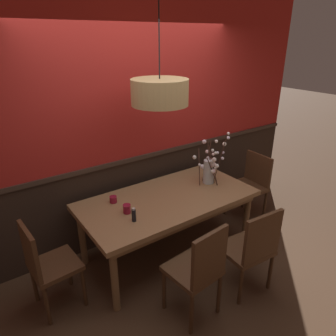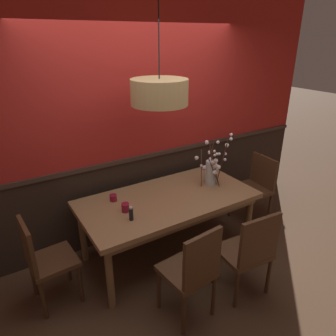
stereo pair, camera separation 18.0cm
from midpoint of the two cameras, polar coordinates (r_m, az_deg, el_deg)
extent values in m
plane|color=#4C3321|center=(3.81, -1.40, -15.23)|extent=(24.00, 24.00, 0.00)
cube|color=#2D2119|center=(4.00, -6.70, -4.75)|extent=(5.21, 0.12, 1.00)
cube|color=#3E2E24|center=(3.78, -6.99, 2.18)|extent=(5.21, 0.14, 0.05)
cube|color=#B2231E|center=(3.56, -7.84, 16.64)|extent=(5.21, 0.12, 1.94)
cube|color=#997047|center=(3.41, -1.52, -5.83)|extent=(1.92, 0.97, 0.05)
cube|color=brown|center=(3.45, -1.50, -6.80)|extent=(1.81, 0.86, 0.08)
cylinder|color=brown|center=(3.01, -11.58, -19.64)|extent=(0.07, 0.07, 0.69)
cylinder|color=brown|center=(3.85, 12.89, -9.18)|extent=(0.07, 0.07, 0.69)
cylinder|color=brown|center=(3.61, -16.95, -12.13)|extent=(0.07, 0.07, 0.69)
cylinder|color=brown|center=(4.33, 5.18, -4.76)|extent=(0.07, 0.07, 0.69)
cube|color=#4C301C|center=(3.15, -21.65, -16.35)|extent=(0.43, 0.43, 0.04)
cube|color=#4C301C|center=(2.98, -25.71, -13.73)|extent=(0.06, 0.39, 0.45)
cylinder|color=#412917|center=(3.46, -19.26, -16.92)|extent=(0.04, 0.04, 0.43)
cylinder|color=#412917|center=(3.21, -16.86, -20.30)|extent=(0.04, 0.04, 0.43)
cylinder|color=#412917|center=(3.40, -24.88, -18.72)|extent=(0.04, 0.04, 0.43)
cylinder|color=#412917|center=(3.15, -23.01, -22.38)|extent=(0.04, 0.04, 0.43)
cube|color=#4C301C|center=(3.21, 12.41, -14.38)|extent=(0.49, 0.45, 0.04)
cube|color=#4C301C|center=(2.95, 15.34, -12.24)|extent=(0.43, 0.07, 0.47)
cylinder|color=#412917|center=(3.35, 7.30, -17.16)|extent=(0.04, 0.04, 0.42)
cylinder|color=#412917|center=(3.56, 12.52, -14.80)|extent=(0.04, 0.04, 0.42)
cylinder|color=#412917|center=(3.15, 11.50, -20.61)|extent=(0.04, 0.04, 0.42)
cylinder|color=#412917|center=(3.37, 16.79, -17.78)|extent=(0.04, 0.04, 0.42)
cube|color=#4C301C|center=(2.87, 2.58, -18.27)|extent=(0.45, 0.45, 0.04)
cube|color=#4C301C|center=(2.60, 5.64, -16.09)|extent=(0.39, 0.07, 0.47)
cylinder|color=#412917|center=(3.06, -2.56, -21.44)|extent=(0.04, 0.04, 0.45)
cylinder|color=#412917|center=(3.22, 2.61, -18.59)|extent=(0.04, 0.04, 0.45)
cylinder|color=#412917|center=(2.87, 2.36, -25.28)|extent=(0.04, 0.04, 0.45)
cylinder|color=#412917|center=(3.04, 7.57, -21.88)|extent=(0.04, 0.04, 0.45)
cube|color=#4C301C|center=(4.28, -4.94, -3.25)|extent=(0.43, 0.44, 0.04)
cube|color=#4C301C|center=(4.34, -6.32, 0.42)|extent=(0.40, 0.05, 0.41)
cylinder|color=#412917|center=(4.33, -1.51, -6.47)|extent=(0.04, 0.04, 0.45)
cylinder|color=#412917|center=(4.18, -5.74, -7.82)|extent=(0.04, 0.04, 0.45)
cylinder|color=#412917|center=(4.61, -4.02, -4.55)|extent=(0.04, 0.04, 0.45)
cylinder|color=#412917|center=(4.47, -8.05, -5.73)|extent=(0.04, 0.04, 0.45)
cube|color=#4C301C|center=(4.33, 13.15, -3.49)|extent=(0.43, 0.48, 0.04)
cube|color=#4C301C|center=(4.36, 15.15, -0.16)|extent=(0.06, 0.44, 0.42)
cylinder|color=#412917|center=(4.22, 13.06, -8.06)|extent=(0.04, 0.04, 0.44)
cylinder|color=#412917|center=(4.46, 9.46, -5.89)|extent=(0.04, 0.04, 0.44)
cylinder|color=#412917|center=(4.45, 16.29, -6.68)|extent=(0.04, 0.04, 0.44)
cylinder|color=#412917|center=(4.68, 12.69, -4.71)|extent=(0.04, 0.04, 0.44)
cylinder|color=silver|center=(3.69, 6.14, -0.66)|extent=(0.13, 0.13, 0.29)
cylinder|color=silver|center=(3.74, 6.07, -2.19)|extent=(0.12, 0.12, 0.06)
cylinder|color=#472D23|center=(3.66, 4.38, 0.17)|extent=(0.11, 0.17, 0.40)
sphere|color=white|center=(3.62, 3.49, 1.97)|extent=(0.05, 0.05, 0.05)
sphere|color=white|center=(3.60, 4.40, 0.57)|extent=(0.03, 0.03, 0.03)
sphere|color=white|center=(3.67, 4.95, 0.22)|extent=(0.06, 0.06, 0.06)
cylinder|color=#472D23|center=(3.71, 5.78, 1.29)|extent=(0.11, 0.02, 0.50)
sphere|color=white|center=(3.66, 5.28, 4.84)|extent=(0.05, 0.05, 0.05)
sphere|color=white|center=(3.68, 5.98, 1.85)|extent=(0.04, 0.04, 0.04)
sphere|color=white|center=(3.65, 5.81, 3.02)|extent=(0.04, 0.04, 0.04)
cylinder|color=#472D23|center=(3.55, 6.75, 0.80)|extent=(0.15, 0.08, 0.56)
sphere|color=white|center=(3.55, 7.09, 0.66)|extent=(0.04, 0.04, 0.04)
sphere|color=white|center=(3.40, 7.39, 4.88)|extent=(0.04, 0.04, 0.04)
sphere|color=white|center=(3.43, 7.26, 2.75)|extent=(0.03, 0.03, 0.03)
sphere|color=white|center=(3.47, 6.85, 2.53)|extent=(0.03, 0.03, 0.03)
cylinder|color=#472D23|center=(3.65, 8.23, 1.76)|extent=(0.08, 0.22, 0.61)
sphere|color=white|center=(3.62, 9.65, 6.28)|extent=(0.04, 0.04, 0.04)
sphere|color=white|center=(3.66, 8.73, 2.79)|extent=(0.03, 0.03, 0.03)
sphere|color=white|center=(3.61, 8.94, 4.37)|extent=(0.05, 0.05, 0.05)
sphere|color=white|center=(3.62, 9.64, 5.49)|extent=(0.04, 0.04, 0.04)
sphere|color=white|center=(3.66, 8.63, 1.75)|extent=(0.03, 0.03, 0.03)
cylinder|color=#472D23|center=(3.61, 6.72, -0.59)|extent=(0.17, 0.03, 0.35)
sphere|color=white|center=(3.54, 7.56, 0.36)|extent=(0.05, 0.05, 0.05)
sphere|color=white|center=(3.58, 6.91, -0.59)|extent=(0.05, 0.05, 0.05)
sphere|color=silver|center=(3.56, 6.85, 0.56)|extent=(0.05, 0.05, 0.05)
sphere|color=white|center=(3.59, 7.26, -0.10)|extent=(0.03, 0.03, 0.03)
sphere|color=white|center=(3.58, 6.76, -0.63)|extent=(0.05, 0.05, 0.05)
sphere|color=white|center=(3.51, 7.06, 1.53)|extent=(0.05, 0.05, 0.05)
cylinder|color=#472D23|center=(3.61, 6.54, 0.46)|extent=(0.13, 0.03, 0.48)
sphere|color=white|center=(3.58, 6.84, 1.33)|extent=(0.05, 0.05, 0.05)
sphere|color=white|center=(3.49, 7.63, 2.77)|extent=(0.03, 0.03, 0.03)
sphere|color=white|center=(3.50, 6.76, 3.25)|extent=(0.03, 0.03, 0.03)
sphere|color=white|center=(3.59, 6.63, 0.28)|extent=(0.04, 0.04, 0.04)
sphere|color=white|center=(3.53, 6.65, 1.21)|extent=(0.05, 0.05, 0.05)
cylinder|color=maroon|center=(3.35, -11.57, -5.70)|extent=(0.07, 0.07, 0.07)
torus|color=#A81B37|center=(3.33, -11.62, -5.22)|extent=(0.08, 0.08, 0.01)
cylinder|color=silver|center=(3.35, -11.56, -5.86)|extent=(0.05, 0.05, 0.04)
cylinder|color=maroon|center=(3.14, -9.22, -7.45)|extent=(0.08, 0.08, 0.09)
torus|color=#A81B37|center=(3.11, -9.27, -6.78)|extent=(0.08, 0.08, 0.01)
cylinder|color=silver|center=(3.14, -9.20, -7.66)|extent=(0.05, 0.05, 0.05)
cylinder|color=black|center=(2.99, -8.04, -8.66)|extent=(0.04, 0.04, 0.12)
cylinder|color=beige|center=(2.95, -8.12, -7.49)|extent=(0.03, 0.03, 0.02)
cylinder|color=tan|center=(2.97, -3.27, 13.74)|extent=(0.54, 0.54, 0.24)
sphere|color=#F9EAB7|center=(2.97, -3.26, 13.05)|extent=(0.14, 0.14, 0.14)
cylinder|color=black|center=(2.93, -3.56, 25.22)|extent=(0.01, 0.01, 0.94)
camera|label=1|loc=(0.09, -91.59, -0.68)|focal=33.12mm
camera|label=2|loc=(0.09, 88.41, 0.68)|focal=33.12mm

